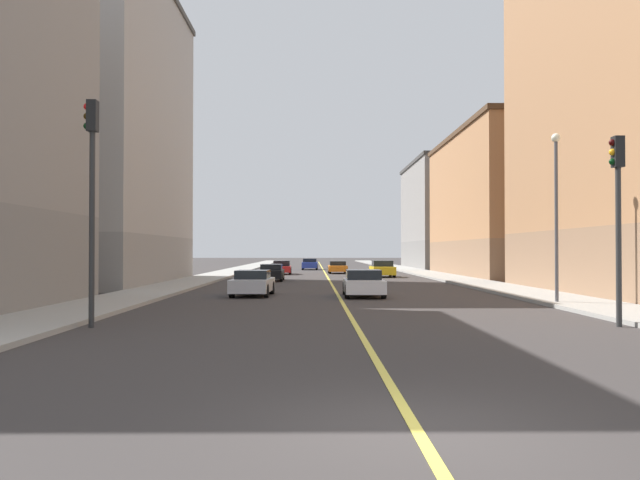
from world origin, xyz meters
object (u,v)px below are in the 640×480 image
street_lamp_left_near (556,199)px  car_red (282,268)px  car_yellow (382,269)px  car_silver (253,283)px  building_left_mid (518,204)px  car_white (364,284)px  traffic_light_left_near (618,202)px  building_left_far (457,215)px  car_orange (338,267)px  traffic_light_right_near (92,182)px  car_black (271,272)px  car_blue (310,264)px  building_right_midblock (82,132)px

street_lamp_left_near → car_red: (-12.72, 35.02, -3.66)m
car_yellow → car_silver: (-8.79, -22.74, -0.06)m
building_left_mid → street_lamp_left_near: (-8.33, -31.04, -2.02)m
building_left_mid → car_red: 22.16m
car_yellow → car_white: bearing=-98.3°
traffic_light_left_near → car_yellow: traffic_light_left_near is taller
building_left_far → street_lamp_left_near: building_left_far is taller
car_yellow → car_silver: bearing=-111.1°
car_red → car_orange: car_red is taller
traffic_light_right_near → car_black: 29.45m
car_orange → car_blue: 12.88m
traffic_light_right_near → building_left_far: bearing=68.6°
building_right_midblock → car_blue: bearing=64.4°
car_white → street_lamp_left_near: bearing=-34.3°
building_right_midblock → car_orange: size_ratio=4.62×
car_white → car_yellow: 23.64m
traffic_light_right_near → street_lamp_left_near: 17.80m
car_red → car_white: bearing=-79.9°
car_yellow → car_orange: size_ratio=0.91×
car_orange → car_blue: size_ratio=1.01×
traffic_light_left_near → car_white: (-6.38, 12.46, -2.98)m
building_left_mid → traffic_light_left_near: building_left_mid is taller
traffic_light_left_near → building_left_far: bearing=81.5°
car_yellow → car_orange: bearing=110.7°
building_left_far → traffic_light_left_near: size_ratio=3.58×
car_yellow → car_orange: 9.65m
building_left_mid → building_right_midblock: (-33.83, -13.02, 3.96)m
car_red → car_silver: bearing=-90.1°
building_left_mid → car_white: (-15.73, -25.99, -5.69)m
building_right_midblock → traffic_light_left_near: 35.93m
building_right_midblock → traffic_light_left_near: bearing=-46.1°
traffic_light_right_near → car_orange: bearing=78.9°
street_lamp_left_near → building_left_far: bearing=81.4°
car_red → car_blue: (2.58, 15.01, 0.02)m
building_right_midblock → building_left_mid: bearing=21.0°
car_white → building_left_mid: bearing=58.8°
traffic_light_right_near → car_orange: size_ratio=1.47×
traffic_light_left_near → car_blue: bearing=99.0°
building_left_mid → car_white: 30.91m
building_right_midblock → traffic_light_right_near: building_right_midblock is taller
traffic_light_left_near → car_blue: size_ratio=1.25×
building_left_far → car_red: (-21.05, -20.25, -6.02)m
car_yellow → car_red: 10.95m
building_left_mid → car_orange: 17.91m
traffic_light_left_near → car_blue: (-9.12, 57.45, -2.94)m
building_left_far → traffic_light_left_near: building_left_far is taller
car_blue → traffic_light_right_near: bearing=-96.0°
car_red → car_black: 13.40m
traffic_light_right_near → car_yellow: (12.21, 35.85, -3.51)m
traffic_light_left_near → car_white: traffic_light_left_near is taller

